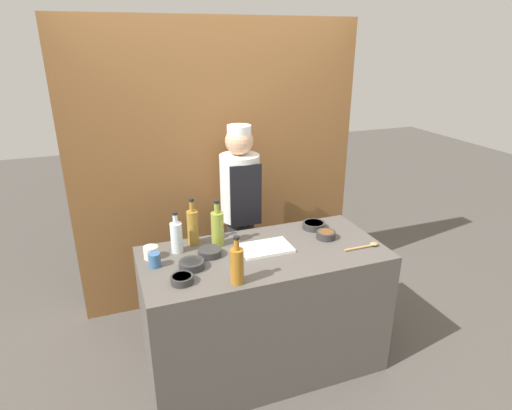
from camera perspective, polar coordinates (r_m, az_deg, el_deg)
name	(u,v)px	position (r m, az deg, el deg)	size (l,w,h in m)	color
ground_plane	(263,362)	(3.37, 0.96, -20.19)	(14.00, 14.00, 0.00)	#4C4742
cabinet_wall	(218,167)	(3.70, -5.05, 5.07)	(2.43, 0.18, 2.40)	brown
counter	(264,310)	(3.09, 1.01, -13.83)	(1.62, 0.76, 0.91)	#514C47
sauce_bowl_brown	(326,235)	(3.06, 9.32, -3.91)	(0.14, 0.14, 0.05)	#2D2D2D
sauce_bowl_yellow	(192,264)	(2.68, -8.58, -7.80)	(0.16, 0.16, 0.05)	#2D2D2D
sauce_bowl_white	(182,279)	(2.54, -9.85, -9.69)	(0.13, 0.13, 0.05)	#2D2D2D
sauce_bowl_purple	(210,252)	(2.81, -6.19, -6.23)	(0.15, 0.15, 0.05)	#2D2D2D
sauce_bowl_orange	(314,225)	(3.21, 7.71, -2.66)	(0.17, 0.17, 0.05)	#2D2D2D
cutting_board	(266,248)	(2.88, 1.31, -5.77)	(0.34, 0.22, 0.02)	white
bottle_vinegar	(193,226)	(2.94, -8.42, -2.82)	(0.08, 0.08, 0.33)	olive
bottle_clear	(176,236)	(2.85, -10.56, -4.15)	(0.08, 0.08, 0.28)	silver
bottle_amber	(237,265)	(2.46, -2.55, -7.99)	(0.08, 0.08, 0.30)	#9E661E
bottle_oil	(217,228)	(2.90, -5.17, -3.03)	(0.09, 0.09, 0.33)	olive
cup_blue	(155,260)	(2.73, -13.38, -7.14)	(0.07, 0.07, 0.09)	#386093
cup_cream	(151,252)	(2.84, -13.83, -6.15)	(0.09, 0.09, 0.08)	silver
wooden_spoon	(366,246)	(3.00, 14.50, -5.29)	(0.26, 0.04, 0.03)	#B2844C
chef_center	(240,213)	(3.50, -2.10, -1.13)	(0.32, 0.32, 1.62)	#28282D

